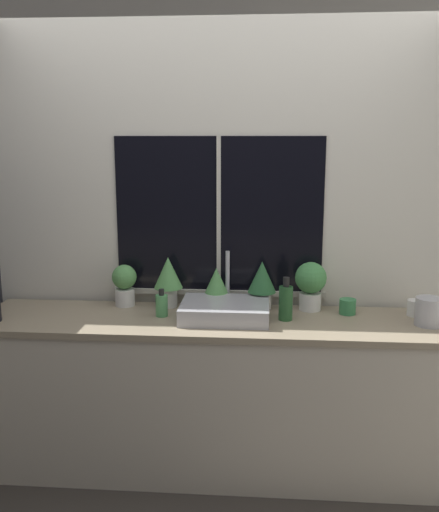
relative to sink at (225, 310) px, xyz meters
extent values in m
plane|color=#38332D|center=(-0.06, -0.30, -0.93)|extent=(14.00, 14.00, 0.00)
cube|color=silver|center=(-0.06, 0.33, 0.42)|extent=(8.00, 0.06, 2.70)
cube|color=black|center=(-0.06, 0.30, 0.48)|extent=(1.20, 0.01, 0.90)
cube|color=beige|center=(-0.06, 0.29, 0.48)|extent=(0.02, 0.01, 0.90)
cube|color=beige|center=(-0.06, 0.29, 0.02)|extent=(1.26, 0.04, 0.03)
cube|color=beige|center=(-0.06, -0.02, -0.50)|extent=(2.56, 0.56, 0.85)
cube|color=gray|center=(-0.06, -0.02, -0.06)|extent=(2.58, 0.58, 0.03)
cube|color=#ADADB2|center=(0.00, 0.00, 0.00)|extent=(0.48, 0.37, 0.09)
cylinder|color=#B7B7BC|center=(0.00, 0.21, -0.03)|extent=(0.04, 0.04, 0.03)
cylinder|color=#B7B7BC|center=(0.00, 0.21, 0.13)|extent=(0.02, 0.02, 0.30)
cylinder|color=white|center=(-0.60, 0.19, 0.00)|extent=(0.11, 0.11, 0.10)
sphere|color=#569951|center=(-0.60, 0.19, 0.13)|extent=(0.14, 0.14, 0.14)
cylinder|color=white|center=(-0.34, 0.19, 0.01)|extent=(0.10, 0.10, 0.11)
cone|color=#569951|center=(-0.34, 0.19, 0.16)|extent=(0.17, 0.17, 0.18)
cylinder|color=white|center=(-0.06, 0.19, -0.01)|extent=(0.12, 0.12, 0.08)
cone|color=#569951|center=(-0.06, 0.19, 0.11)|extent=(0.14, 0.14, 0.16)
cylinder|color=white|center=(0.20, 0.19, 0.00)|extent=(0.11, 0.11, 0.10)
cone|color=#2D6638|center=(0.20, 0.19, 0.14)|extent=(0.16, 0.16, 0.18)
cylinder|color=white|center=(0.47, 0.19, 0.00)|extent=(0.12, 0.12, 0.10)
sphere|color=#478E4C|center=(0.47, 0.19, 0.14)|extent=(0.18, 0.18, 0.18)
cylinder|color=#519E5B|center=(-0.35, 0.01, 0.01)|extent=(0.07, 0.07, 0.12)
cylinder|color=black|center=(-0.35, 0.01, 0.09)|extent=(0.03, 0.03, 0.03)
cylinder|color=#235128|center=(0.33, 0.00, 0.05)|extent=(0.07, 0.07, 0.19)
cylinder|color=black|center=(0.33, 0.00, 0.16)|extent=(0.03, 0.03, 0.05)
cylinder|color=#38844C|center=(0.68, 0.13, 0.00)|extent=(0.09, 0.09, 0.08)
cylinder|color=white|center=(1.04, 0.13, 0.00)|extent=(0.08, 0.08, 0.09)
cylinder|color=#B2B2B7|center=(1.07, -0.03, 0.03)|extent=(0.14, 0.14, 0.15)
cone|color=#B2B2B7|center=(1.07, -0.03, 0.11)|extent=(0.12, 0.12, 0.02)
camera|label=1|loc=(0.20, -2.97, 0.92)|focal=40.00mm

